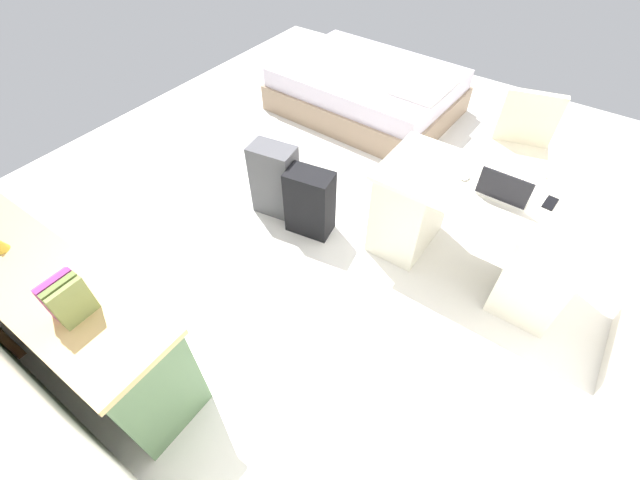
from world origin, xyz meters
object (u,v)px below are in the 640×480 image
desk (474,229)px  cell_phone_near_laptop (550,203)px  suitcase_spare_grey (275,180)px  bed (368,90)px  laptop (504,190)px  office_chair (515,159)px  suitcase_black (310,203)px  computer_mouse (465,176)px  credenza (67,315)px

desk → cell_phone_near_laptop: 0.52m
desk → suitcase_spare_grey: bearing=11.5°
bed → laptop: 2.51m
office_chair → suitcase_black: size_ratio=1.64×
desk → suitcase_spare_grey: 1.60m
laptop → computer_mouse: (0.26, -0.04, -0.03)m
bed → suitcase_spare_grey: 1.90m
office_chair → suitcase_spare_grey: office_chair is taller
suitcase_spare_grey → office_chair: bearing=-150.1°
desk → suitcase_spare_grey: desk is taller
desk → computer_mouse: bearing=-10.2°
credenza → suitcase_spare_grey: 1.75m
suitcase_spare_grey → computer_mouse: 1.50m
desk → credenza: size_ratio=0.80×
credenza → bed: bearing=-89.0°
credenza → suitcase_spare_grey: credenza is taller
laptop → cell_phone_near_laptop: size_ratio=2.29×
office_chair → credenza: office_chair is taller
desk → cell_phone_near_laptop: cell_phone_near_laptop is taller
suitcase_spare_grey → computer_mouse: computer_mouse is taller
credenza → bed: (0.06, -3.64, -0.15)m
bed → laptop: size_ratio=6.27×
suitcase_spare_grey → cell_phone_near_laptop: size_ratio=4.70×
suitcase_black → laptop: 1.41m
desk → suitcase_spare_grey: size_ratio=2.26×
office_chair → suitcase_black: (1.17, 1.30, -0.13)m
laptop → cell_phone_near_laptop: 0.29m
desk → suitcase_black: (1.19, 0.34, -0.11)m
bed → suitcase_black: bearing=107.2°
desk → suitcase_black: size_ratio=2.52×
credenza → suitcase_black: 1.80m
desk → bed: (1.78, -1.57, -0.15)m
credenza → bed: credenza is taller
desk → laptop: 0.42m
computer_mouse → cell_phone_near_laptop: 0.53m
suitcase_spare_grey → credenza: bearing=75.6°
credenza → cell_phone_near_laptop: 3.01m
computer_mouse → laptop: bearing=171.0°
desk → computer_mouse: (0.18, -0.03, 0.38)m
bed → suitcase_spare_grey: (-0.21, 1.89, 0.08)m
suitcase_black → suitcase_spare_grey: suitcase_spare_grey is taller
desk → cell_phone_near_laptop: bearing=-165.1°
computer_mouse → cell_phone_near_laptop: (-0.53, -0.06, -0.01)m
suitcase_black → computer_mouse: (-1.01, -0.38, 0.48)m
suitcase_spare_grey → computer_mouse: size_ratio=6.39×
bed → computer_mouse: computer_mouse is taller
suitcase_black → suitcase_spare_grey: bearing=-13.7°
desk → computer_mouse: size_ratio=14.45×
suitcase_black → computer_mouse: bearing=-169.5°
bed → cell_phone_near_laptop: 2.65m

